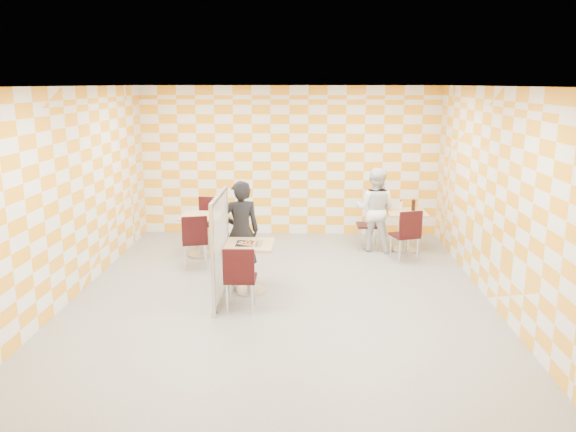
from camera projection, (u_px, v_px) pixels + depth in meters
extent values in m
plane|color=#999993|center=(281.00, 295.00, 8.26)|extent=(7.00, 7.00, 0.00)
plane|color=white|center=(280.00, 86.00, 7.57)|extent=(7.00, 7.00, 0.00)
plane|color=white|center=(289.00, 162.00, 11.32)|extent=(6.00, 0.00, 6.00)
plane|color=white|center=(71.00, 194.00, 8.03)|extent=(0.00, 7.00, 7.00)
plane|color=white|center=(495.00, 197.00, 7.81)|extent=(0.00, 7.00, 7.00)
cube|color=#DDB577|center=(249.00, 245.00, 8.23)|extent=(0.70, 0.70, 0.04)
cylinder|color=#A5A5AA|center=(250.00, 268.00, 8.31)|extent=(0.08, 0.08, 0.70)
cylinder|color=#A5A5AA|center=(250.00, 291.00, 8.39)|extent=(0.50, 0.50, 0.03)
cube|color=#DDB577|center=(407.00, 212.00, 10.29)|extent=(0.70, 0.70, 0.04)
cylinder|color=#A5A5AA|center=(406.00, 231.00, 10.37)|extent=(0.08, 0.08, 0.70)
cylinder|color=#A5A5AA|center=(405.00, 250.00, 10.45)|extent=(0.50, 0.50, 0.03)
cube|color=#DDB577|center=(201.00, 216.00, 10.01)|extent=(0.70, 0.70, 0.04)
cylinder|color=#A5A5AA|center=(202.00, 235.00, 10.09)|extent=(0.08, 0.08, 0.70)
cylinder|color=#A5A5AA|center=(203.00, 254.00, 10.17)|extent=(0.50, 0.50, 0.03)
cube|color=black|center=(241.00, 279.00, 7.63)|extent=(0.42, 0.42, 0.04)
cube|color=black|center=(239.00, 266.00, 7.38)|extent=(0.42, 0.04, 0.45)
cylinder|color=silver|center=(255.00, 290.00, 7.84)|extent=(0.03, 0.03, 0.43)
cylinder|color=silver|center=(230.00, 290.00, 7.86)|extent=(0.03, 0.03, 0.43)
cylinder|color=silver|center=(252.00, 300.00, 7.51)|extent=(0.03, 0.03, 0.43)
cylinder|color=silver|center=(227.00, 299.00, 7.53)|extent=(0.03, 0.03, 0.43)
cube|color=black|center=(405.00, 235.00, 9.79)|extent=(0.53, 0.53, 0.04)
cube|color=black|center=(411.00, 224.00, 9.55)|extent=(0.41, 0.17, 0.45)
cylinder|color=silver|center=(408.00, 245.00, 10.05)|extent=(0.03, 0.03, 0.43)
cylinder|color=silver|center=(391.00, 246.00, 9.96)|extent=(0.03, 0.03, 0.43)
cylinder|color=silver|center=(417.00, 250.00, 9.73)|extent=(0.03, 0.03, 0.43)
cylinder|color=silver|center=(400.00, 252.00, 9.64)|extent=(0.03, 0.03, 0.43)
cube|color=black|center=(368.00, 225.00, 10.49)|extent=(0.43, 0.43, 0.04)
cube|color=black|center=(379.00, 212.00, 10.43)|extent=(0.05, 0.42, 0.45)
cylinder|color=silver|center=(358.00, 235.00, 10.72)|extent=(0.03, 0.03, 0.43)
cylinder|color=silver|center=(360.00, 240.00, 10.39)|extent=(0.03, 0.03, 0.43)
cylinder|color=silver|center=(376.00, 235.00, 10.71)|extent=(0.03, 0.03, 0.43)
cylinder|color=silver|center=(378.00, 240.00, 10.38)|extent=(0.03, 0.03, 0.43)
cube|color=black|center=(195.00, 241.00, 9.43)|extent=(0.51, 0.51, 0.04)
cube|color=black|center=(195.00, 230.00, 9.18)|extent=(0.42, 0.14, 0.45)
cylinder|color=silver|center=(205.00, 251.00, 9.68)|extent=(0.03, 0.03, 0.43)
cylinder|color=silver|center=(185.00, 252.00, 9.61)|extent=(0.03, 0.03, 0.43)
cylinder|color=silver|center=(206.00, 257.00, 9.36)|extent=(0.03, 0.03, 0.43)
cylinder|color=silver|center=(185.00, 258.00, 9.29)|extent=(0.03, 0.03, 0.43)
cube|color=black|center=(207.00, 224.00, 10.63)|extent=(0.46, 0.46, 0.04)
cube|color=black|center=(210.00, 208.00, 10.76)|extent=(0.42, 0.08, 0.45)
cylinder|color=silver|center=(196.00, 237.00, 10.54)|extent=(0.03, 0.03, 0.43)
cylinder|color=silver|center=(214.00, 238.00, 10.49)|extent=(0.03, 0.03, 0.43)
cylinder|color=silver|center=(202.00, 233.00, 10.87)|extent=(0.03, 0.03, 0.43)
cylinder|color=silver|center=(219.00, 233.00, 10.82)|extent=(0.03, 0.03, 0.43)
cube|color=white|center=(220.00, 246.00, 7.92)|extent=(0.02, 1.30, 1.40)
cube|color=#B2B2B7|center=(219.00, 196.00, 7.75)|extent=(0.05, 1.30, 0.05)
cube|color=#B2B2B7|center=(222.00, 294.00, 8.08)|extent=(0.05, 1.30, 0.05)
cube|color=#B2B2B7|center=(212.00, 260.00, 7.28)|extent=(0.05, 0.05, 1.50)
cylinder|color=#B2B2B7|center=(214.00, 316.00, 7.46)|extent=(0.08, 0.08, 0.05)
cube|color=#B2B2B7|center=(227.00, 234.00, 8.55)|extent=(0.05, 0.05, 1.50)
cylinder|color=#B2B2B7|center=(228.00, 282.00, 8.73)|extent=(0.08, 0.08, 0.05)
imported|color=black|center=(241.00, 232.00, 8.68)|extent=(0.67, 0.53, 1.60)
imported|color=white|center=(375.00, 209.00, 10.33)|extent=(0.90, 0.80, 1.55)
cube|color=silver|center=(249.00, 244.00, 8.20)|extent=(0.38, 0.34, 0.01)
cone|color=tan|center=(249.00, 243.00, 8.20)|extent=(0.40, 0.40, 0.02)
cone|color=#F2D88C|center=(249.00, 242.00, 8.21)|extent=(0.33, 0.33, 0.01)
cylinder|color=maroon|center=(244.00, 243.00, 8.10)|extent=(0.04, 0.04, 0.01)
cylinder|color=maroon|center=(252.00, 243.00, 8.10)|extent=(0.04, 0.04, 0.01)
cylinder|color=maroon|center=(249.00, 242.00, 8.17)|extent=(0.04, 0.04, 0.01)
cylinder|color=maroon|center=(246.00, 241.00, 8.22)|extent=(0.04, 0.04, 0.01)
cylinder|color=maroon|center=(253.00, 241.00, 8.20)|extent=(0.04, 0.04, 0.01)
torus|color=black|center=(252.00, 242.00, 8.16)|extent=(0.03, 0.03, 0.01)
torus|color=black|center=(247.00, 242.00, 8.13)|extent=(0.03, 0.03, 0.01)
torus|color=black|center=(251.00, 240.00, 8.23)|extent=(0.03, 0.03, 0.01)
torus|color=black|center=(244.00, 242.00, 8.18)|extent=(0.03, 0.03, 0.01)
cylinder|color=white|center=(401.00, 206.00, 10.37)|extent=(0.06, 0.06, 0.16)
cylinder|color=red|center=(401.00, 201.00, 10.35)|extent=(0.04, 0.04, 0.04)
cylinder|color=black|center=(413.00, 205.00, 10.33)|extent=(0.07, 0.07, 0.20)
cylinder|color=red|center=(414.00, 199.00, 10.31)|extent=(0.03, 0.03, 0.03)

